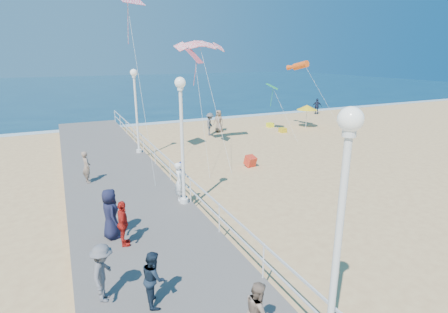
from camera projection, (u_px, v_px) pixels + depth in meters
name	position (u px, v px, depth m)	size (l,w,h in m)	color
ground	(286.00, 191.00, 17.40)	(160.00, 160.00, 0.00)	#E5B878
ocean	(108.00, 87.00, 73.81)	(160.00, 90.00, 0.05)	#0B2D47
surf_line	(168.00, 122.00, 35.18)	(160.00, 1.20, 0.04)	white
boardwalk	(134.00, 216.00, 14.26)	(5.00, 44.00, 0.40)	slate
railing	(190.00, 183.00, 14.97)	(0.05, 42.00, 0.55)	white
lamp_post_near	(340.00, 219.00, 6.37)	(0.44, 0.44, 5.32)	white
lamp_post_mid	(182.00, 129.00, 14.18)	(0.44, 0.44, 5.32)	white
lamp_post_far	(136.00, 103.00, 21.99)	(0.44, 0.44, 5.32)	white
woman_holding_toddler	(180.00, 182.00, 15.15)	(0.62, 0.41, 1.71)	white
toddler_held	(182.00, 171.00, 15.23)	(0.41, 0.32, 0.85)	#2E3AB0
spectator_1	(258.00, 311.00, 7.67)	(0.70, 0.55, 1.45)	gray
spectator_2	(103.00, 273.00, 8.91)	(1.02, 0.59, 1.58)	#5F5E63
spectator_3	(123.00, 224.00, 11.51)	(0.93, 0.39, 1.58)	red
spectator_4	(110.00, 214.00, 11.98)	(0.88, 0.57, 1.79)	#171933
spectator_6	(87.00, 167.00, 17.29)	(0.59, 0.39, 1.61)	gray
spectator_7	(154.00, 278.00, 8.79)	(0.71, 0.56, 1.47)	#172434
beach_walker_a	(210.00, 124.00, 29.28)	(1.24, 0.71, 1.91)	#525356
beach_walker_b	(317.00, 106.00, 39.95)	(1.04, 0.43, 1.78)	#1A223A
beach_walker_c	(219.00, 121.00, 30.64)	(0.94, 0.61, 1.93)	#86705C
box_kite	(250.00, 162.00, 21.15)	(0.55, 0.55, 0.60)	red
beach_umbrella	(307.00, 107.00, 32.05)	(1.90, 1.90, 2.14)	white
beach_chair_left	(283.00, 130.00, 30.64)	(0.55, 0.55, 0.40)	gold
beach_chair_right	(270.00, 125.00, 32.92)	(0.55, 0.55, 0.40)	#FBF81A
kite_parafoil	(200.00, 44.00, 22.88)	(3.45, 0.90, 0.30)	red
kite_windsock	(301.00, 65.00, 29.51)	(0.56, 0.56, 2.37)	#FC5615
kite_diamond_pink	(195.00, 56.00, 22.12)	(1.21, 1.21, 0.02)	#FF5D6C
kite_diamond_green	(272.00, 86.00, 29.39)	(1.08, 1.08, 0.02)	green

